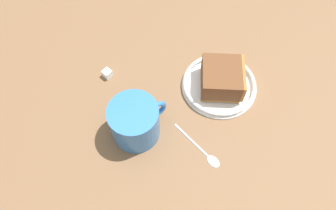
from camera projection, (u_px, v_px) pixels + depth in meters
ground_plane at (183, 106)px, 69.72cm from camera, size 130.96×130.96×2.05cm
small_plate at (219, 85)px, 70.30cm from camera, size 16.80×16.80×1.69cm
cake_slice at (222, 78)px, 67.95cm from camera, size 12.80×12.78×5.30cm
tea_mug at (135, 122)px, 61.69cm from camera, size 12.22×9.86×8.81cm
teaspoon at (206, 154)px, 62.82cm from camera, size 2.16×12.62×0.80cm
sugar_cube at (107, 74)px, 71.67cm from camera, size 1.91×1.91×1.84cm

